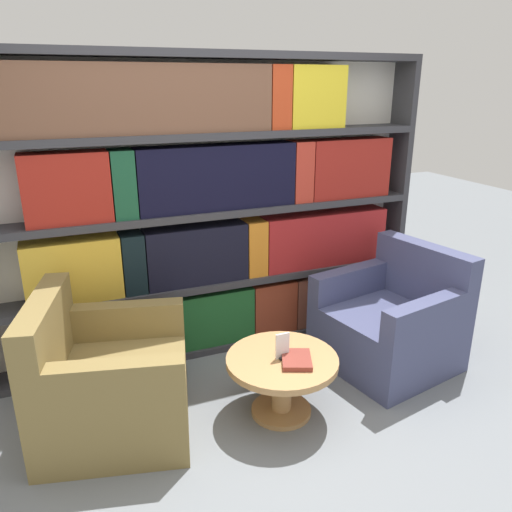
{
  "coord_description": "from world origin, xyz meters",
  "views": [
    {
      "loc": [
        -1.03,
        -2.1,
        1.94
      ],
      "look_at": [
        0.11,
        0.67,
        0.9
      ],
      "focal_mm": 35.0,
      "sensor_mm": 36.0,
      "label": 1
    }
  ],
  "objects": [
    {
      "name": "stray_book",
      "position": [
        0.17,
        0.18,
        0.4
      ],
      "size": [
        0.24,
        0.27,
        0.03
      ],
      "color": "brown",
      "rests_on": "coffee_table"
    },
    {
      "name": "table_sign",
      "position": [
        0.11,
        0.26,
        0.46
      ],
      "size": [
        0.09,
        0.06,
        0.16
      ],
      "color": "black",
      "rests_on": "coffee_table"
    },
    {
      "name": "ground_plane",
      "position": [
        0.0,
        0.0,
        0.0
      ],
      "size": [
        14.0,
        14.0,
        0.0
      ],
      "primitive_type": "plane",
      "color": "slate"
    },
    {
      "name": "armchair_right",
      "position": [
        1.1,
        0.51,
        0.3
      ],
      "size": [
        0.96,
        0.96,
        0.85
      ],
      "rotation": [
        0.0,
        0.0,
        -1.38
      ],
      "color": "#42476B",
      "rests_on": "ground_plane"
    },
    {
      "name": "armchair_left",
      "position": [
        -0.88,
        0.51,
        0.3
      ],
      "size": [
        0.99,
        0.99,
        0.85
      ],
      "rotation": [
        0.0,
        0.0,
        1.33
      ],
      "color": "olive",
      "rests_on": "ground_plane"
    },
    {
      "name": "bookshelf",
      "position": [
        0.01,
        1.24,
        1.05
      ],
      "size": [
        3.22,
        0.3,
        2.14
      ],
      "color": "silver",
      "rests_on": "ground_plane"
    },
    {
      "name": "coffee_table",
      "position": [
        0.11,
        0.26,
        0.28
      ],
      "size": [
        0.68,
        0.68,
        0.39
      ],
      "color": "#AD7F4C",
      "rests_on": "ground_plane"
    }
  ]
}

